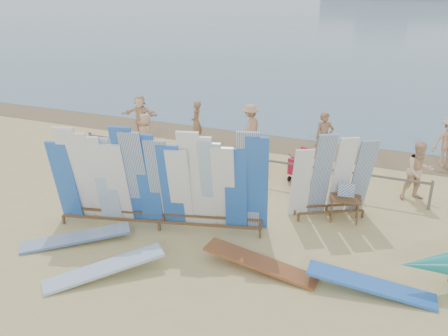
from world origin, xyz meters
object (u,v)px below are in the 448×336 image
at_px(side_surfboard_rack, 332,179).
at_px(beachgoer_1, 196,122).
at_px(beachgoer_11, 140,115).
at_px(beachgoer_3, 250,127).
at_px(beachgoer_0, 146,134).
at_px(stroller, 300,168).
at_px(vendor_table, 345,208).
at_px(flat_board_e, 76,242).
at_px(beach_chair_right, 251,165).
at_px(main_surfboard_rack, 160,183).
at_px(flat_board_d, 370,292).
at_px(beachgoer_7, 324,137).
at_px(flat_board_b, 105,276).
at_px(beach_chair_left, 258,166).
at_px(flat_board_c, 260,270).
at_px(beachgoer_8, 419,171).

bearing_deg(side_surfboard_rack, beachgoer_1, 114.91).
xyz_separation_m(beachgoer_11, beachgoer_1, (2.74, -0.11, 0.01)).
height_order(side_surfboard_rack, beachgoer_3, side_surfboard_rack).
xyz_separation_m(beachgoer_11, beachgoer_0, (1.58, -2.13, -0.06)).
height_order(stroller, beachgoer_3, beachgoer_3).
bearing_deg(beachgoer_3, beachgoer_1, -79.69).
relative_size(vendor_table, beachgoer_1, 0.64).
distance_m(stroller, beachgoer_0, 6.09).
xyz_separation_m(flat_board_e, beach_chair_right, (2.44, 6.31, 0.24)).
distance_m(main_surfboard_rack, flat_board_e, 2.60).
bearing_deg(side_surfboard_rack, flat_board_d, -94.45).
bearing_deg(main_surfboard_rack, beachgoer_11, 110.88).
bearing_deg(beachgoer_1, flat_board_d, 29.38).
height_order(side_surfboard_rack, beachgoer_7, side_surfboard_rack).
xyz_separation_m(flat_board_b, beach_chair_right, (0.87, 7.26, 0.24)).
bearing_deg(flat_board_b, main_surfboard_rack, 132.72).
xyz_separation_m(vendor_table, flat_board_d, (1.09, -3.11, -0.37)).
xyz_separation_m(stroller, beachgoer_3, (-2.59, 2.29, 0.49)).
distance_m(main_surfboard_rack, beach_chair_left, 4.98).
height_order(side_surfboard_rack, beachgoer_11, side_surfboard_rack).
distance_m(vendor_table, flat_board_b, 6.61).
xyz_separation_m(stroller, beachgoer_7, (0.35, 2.04, 0.51)).
bearing_deg(stroller, beach_chair_right, -161.95).
xyz_separation_m(flat_board_c, beach_chair_right, (-2.29, 5.68, 0.24)).
relative_size(vendor_table, beachgoer_3, 0.61).
relative_size(beach_chair_left, beach_chair_right, 1.03).
height_order(main_surfboard_rack, beachgoer_1, main_surfboard_rack).
bearing_deg(beachgoer_1, main_surfboard_rack, 2.25).
bearing_deg(main_surfboard_rack, beachgoer_3, 74.99).
xyz_separation_m(beachgoer_3, beachgoer_0, (-3.48, -2.05, -0.12)).
xyz_separation_m(main_surfboard_rack, beachgoer_0, (-3.46, 4.87, -0.50)).
relative_size(flat_board_d, beach_chair_left, 3.23).
height_order(vendor_table, beachgoer_3, beachgoer_3).
relative_size(stroller, beachgoer_11, 0.62).
bearing_deg(flat_board_b, flat_board_c, 69.90).
height_order(stroller, beachgoer_1, beachgoer_1).
bearing_deg(beach_chair_left, beachgoer_3, 116.44).
relative_size(flat_board_e, beachgoer_0, 1.69).
bearing_deg(beachgoer_7, vendor_table, -102.29).
bearing_deg(beach_chair_right, beachgoer_8, 4.09).
xyz_separation_m(flat_board_d, beachgoer_1, (-7.87, 7.71, 0.87)).
bearing_deg(beachgoer_7, flat_board_e, -150.40).
bearing_deg(beachgoer_8, flat_board_e, -169.94).
distance_m(flat_board_d, beachgoer_3, 9.57).
relative_size(side_surfboard_rack, beachgoer_0, 1.59).
bearing_deg(beachgoer_0, beach_chair_right, 58.23).
bearing_deg(flat_board_b, beachgoer_1, 146.88).
bearing_deg(beachgoer_11, vendor_table, -37.56).
xyz_separation_m(flat_board_e, beachgoer_8, (7.85, 6.13, 0.92)).
relative_size(flat_board_c, beachgoer_3, 1.47).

